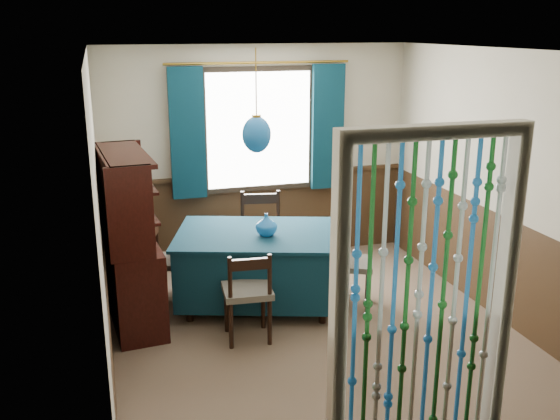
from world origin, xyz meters
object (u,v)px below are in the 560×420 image
object	(u,v)px
vase_table	(266,225)
bowl_shelf	(134,211)
chair_near	(248,293)
pendant_lamp	(257,134)
sideboard	(130,263)
chair_left	(168,262)
dining_table	(258,263)
chair_right	(356,264)
vase_sideboard	(133,219)
chair_far	(262,235)

from	to	relation	value
vase_table	bowl_shelf	bearing A→B (deg)	-175.92
chair_near	pendant_lamp	size ratio (longest dim) A/B	0.89
sideboard	bowl_shelf	bearing A→B (deg)	-78.95
chair_left	vase_table	world-z (taller)	vase_table
dining_table	chair_right	xyz separation A→B (m)	(0.92, -0.28, -0.00)
dining_table	chair_near	world-z (taller)	chair_near
chair_left	sideboard	size ratio (longest dim) A/B	0.50
chair_near	vase_sideboard	size ratio (longest dim) A/B	4.28
chair_left	sideboard	bearing A→B (deg)	-34.99
chair_far	sideboard	world-z (taller)	sideboard
sideboard	pendant_lamp	world-z (taller)	pendant_lamp
vase_sideboard	chair_far	bearing A→B (deg)	13.43
chair_near	vase_table	bearing A→B (deg)	65.31
pendant_lamp	vase_sideboard	size ratio (longest dim) A/B	4.81
chair_right	vase_sideboard	bearing A→B (deg)	97.86
chair_right	sideboard	bearing A→B (deg)	105.62
sideboard	vase_table	bearing A→B (deg)	-10.41
dining_table	chair_far	size ratio (longest dim) A/B	1.91
vase_table	vase_sideboard	world-z (taller)	vase_sideboard
chair_near	chair_right	bearing A→B (deg)	23.12
dining_table	sideboard	world-z (taller)	sideboard
chair_right	pendant_lamp	world-z (taller)	pendant_lamp
sideboard	dining_table	bearing A→B (deg)	-6.32
chair_near	bowl_shelf	xyz separation A→B (m)	(-0.89, 0.50, 0.68)
vase_table	bowl_shelf	distance (m)	1.26
chair_far	sideboard	size ratio (longest dim) A/B	0.59
chair_left	chair_right	world-z (taller)	chair_right
dining_table	chair_near	bearing A→B (deg)	-93.57
bowl_shelf	sideboard	bearing A→B (deg)	106.16
pendant_lamp	vase_table	size ratio (longest dim) A/B	4.80
chair_near	chair_right	world-z (taller)	chair_near
chair_right	vase_table	size ratio (longest dim) A/B	4.13
dining_table	bowl_shelf	world-z (taller)	bowl_shelf
bowl_shelf	dining_table	bearing A→B (deg)	8.85
dining_table	vase_sideboard	size ratio (longest dim) A/B	9.28
chair_far	chair_right	bearing A→B (deg)	138.45
chair_far	vase_sideboard	xyz separation A→B (m)	(-1.36, -0.33, 0.40)
vase_table	chair_near	bearing A→B (deg)	-119.28
dining_table	chair_far	world-z (taller)	chair_far
dining_table	chair_right	bearing A→B (deg)	0.65
chair_near	sideboard	size ratio (longest dim) A/B	0.52
chair_near	pendant_lamp	world-z (taller)	pendant_lamp
chair_right	sideboard	distance (m)	2.17
dining_table	vase_table	bearing A→B (deg)	-38.14
chair_left	bowl_shelf	bearing A→B (deg)	-15.21
chair_far	bowl_shelf	world-z (taller)	bowl_shelf
dining_table	vase_sideboard	world-z (taller)	vase_sideboard
chair_right	chair_near	bearing A→B (deg)	132.38
chair_left	chair_right	distance (m)	1.87
dining_table	chair_left	world-z (taller)	chair_left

